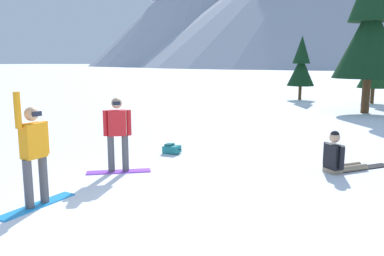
# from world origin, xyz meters

# --- Properties ---
(ground_plane) EXTENTS (800.00, 800.00, 0.00)m
(ground_plane) POSITION_xyz_m (0.00, 0.00, 0.00)
(ground_plane) COLOR white
(snowboarder_foreground) EXTENTS (0.44, 1.51, 2.03)m
(snowboarder_foreground) POSITION_xyz_m (-2.14, -0.18, 0.96)
(snowboarder_foreground) COLOR #1E8CD8
(snowboarder_foreground) RESTS_ON ground_plane
(snowboarder_midground) EXTENTS (1.37, 1.02, 1.72)m
(snowboarder_midground) POSITION_xyz_m (-2.04, 2.20, 0.91)
(snowboarder_midground) COLOR #993FD8
(snowboarder_midground) RESTS_ON ground_plane
(snowboarder_background) EXTENTS (1.52, 1.55, 0.98)m
(snowboarder_background) POSITION_xyz_m (2.62, 4.23, 0.34)
(snowboarder_background) COLOR gray
(snowboarder_background) RESTS_ON ground_plane
(backpack_teal) EXTENTS (0.54, 0.35, 0.28)m
(backpack_teal) POSITION_xyz_m (-1.75, 4.37, 0.13)
(backpack_teal) COLOR #1E7A7F
(backpack_teal) RESTS_ON ground_plane
(pine_tree_tall) EXTENTS (1.88, 1.88, 4.33)m
(pine_tree_tall) POSITION_xyz_m (3.70, 21.06, 2.36)
(pine_tree_tall) COLOR #472D19
(pine_tree_tall) RESTS_ON ground_plane
(pine_tree_leaning) EXTENTS (3.37, 3.37, 7.79)m
(pine_tree_leaning) POSITION_xyz_m (3.26, 16.01, 4.25)
(pine_tree_leaning) COLOR #472D19
(pine_tree_leaning) RESTS_ON ground_plane
(pine_tree_short) EXTENTS (1.79, 1.79, 4.23)m
(pine_tree_short) POSITION_xyz_m (-0.71, 21.82, 2.31)
(pine_tree_short) COLOR #472D19
(pine_tree_short) RESTS_ON ground_plane
(peak_west_ridge) EXTENTS (139.40, 139.40, 65.87)m
(peak_west_ridge) POSITION_xyz_m (-90.16, 226.89, 34.42)
(peak_west_ridge) COLOR #9EA3B2
(peak_west_ridge) RESTS_ON ground_plane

